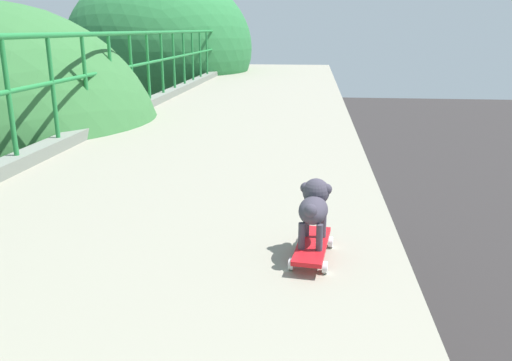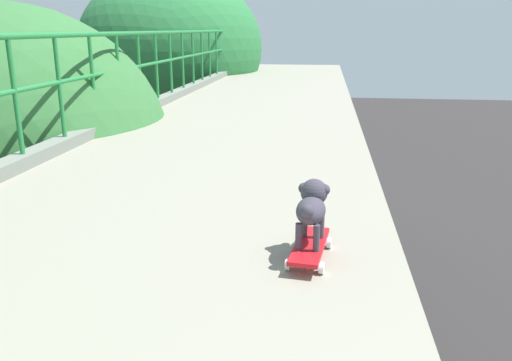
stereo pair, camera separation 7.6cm
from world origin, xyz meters
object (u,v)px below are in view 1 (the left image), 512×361
at_px(city_bus, 131,125).
at_px(small_dog, 314,204).
at_px(toy_skateboard, 312,246).
at_px(car_blue_fifth, 42,282).

bearing_deg(city_bus, small_dog, -68.25).
distance_m(city_bus, toy_skateboard, 30.77).
height_order(car_blue_fifth, city_bus, city_bus).
height_order(car_blue_fifth, toy_skateboard, toy_skateboard).
xyz_separation_m(car_blue_fifth, small_dog, (7.39, -9.62, 5.90)).
bearing_deg(city_bus, car_blue_fifth, -78.25).
relative_size(city_bus, toy_skateboard, 19.71).
xyz_separation_m(city_bus, small_dog, (11.25, -28.22, 4.90)).
bearing_deg(toy_skateboard, city_bus, 111.71).
relative_size(car_blue_fifth, toy_skateboard, 7.74).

